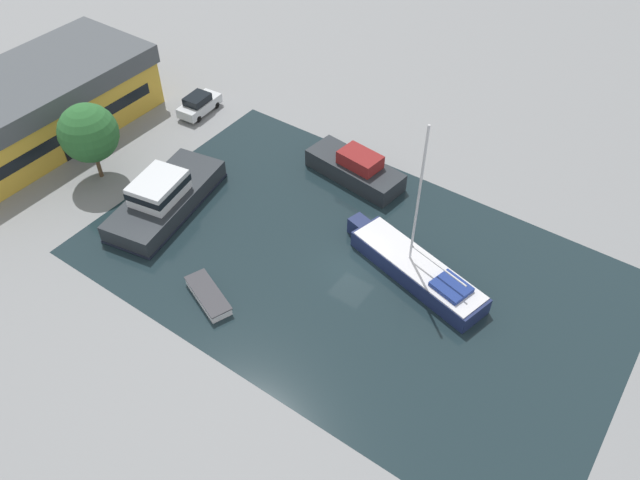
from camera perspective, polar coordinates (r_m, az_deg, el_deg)
The scene contains 9 objects.
ground_plane at distance 43.15m, azimuth 2.97°, elevation -2.42°, with size 440.00×440.00×0.00m, color gray.
water_canal at distance 43.15m, azimuth 2.97°, elevation -2.41°, with size 22.48×36.47×0.01m, color #19282D.
warehouse_building at distance 58.51m, azimuth -24.76°, elevation 10.96°, with size 20.53×9.71×5.62m.
quay_tree_near_building at distance 51.07m, azimuth -20.41°, elevation 9.16°, with size 4.55×4.55×6.43m.
parked_car at distance 58.46m, azimuth -11.00°, elevation 12.11°, with size 4.37×2.19×1.78m.
sailboat_moored at distance 42.44m, azimuth 8.72°, elevation -2.58°, with size 5.15×11.68×11.89m.
motor_cruiser at distance 48.11m, azimuth -14.04°, elevation 3.80°, with size 11.06×6.05×3.08m.
small_dinghy at distance 41.53m, azimuth -10.18°, elevation -5.03°, with size 2.92×4.44×0.67m.
cabin_boat at distance 49.72m, azimuth 3.27°, elevation 6.56°, with size 3.91×8.38×2.55m.
Camera 1 is at (-25.32, -15.15, 31.49)m, focal length 35.00 mm.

